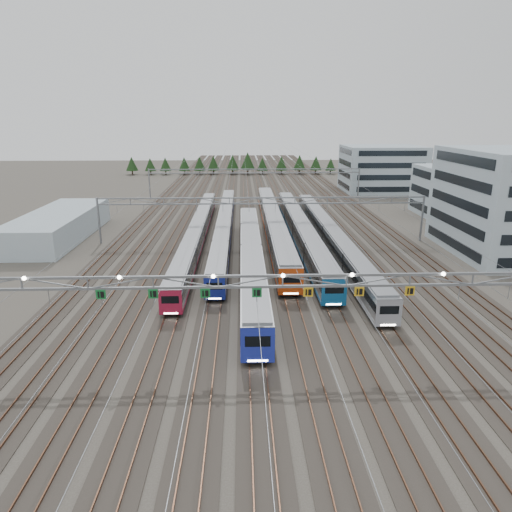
{
  "coord_description": "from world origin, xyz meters",
  "views": [
    {
      "loc": [
        -3.49,
        -37.18,
        20.94
      ],
      "look_at": [
        -1.7,
        20.03,
        3.5
      ],
      "focal_mm": 32.0,
      "sensor_mm": 36.0,
      "label": 1
    }
  ],
  "objects_px": {
    "train_a": "(198,231)",
    "gantry_mid": "(262,206)",
    "train_d": "(273,223)",
    "gantry_near": "(282,284)",
    "depot_bldg_mid": "(454,192)",
    "train_f": "(330,235)",
    "west_shed": "(59,225)",
    "gantry_far": "(255,174)",
    "train_b": "(224,225)",
    "train_c": "(251,256)",
    "train_e": "(301,230)",
    "depot_bldg_north": "(382,169)"
  },
  "relations": [
    {
      "from": "train_b",
      "to": "depot_bldg_mid",
      "type": "relative_size",
      "value": 4.08
    },
    {
      "from": "train_a",
      "to": "gantry_near",
      "type": "height_order",
      "value": "gantry_near"
    },
    {
      "from": "train_b",
      "to": "depot_bldg_north",
      "type": "relative_size",
      "value": 2.97
    },
    {
      "from": "train_d",
      "to": "west_shed",
      "type": "relative_size",
      "value": 2.12
    },
    {
      "from": "train_c",
      "to": "train_d",
      "type": "xyz_separation_m",
      "value": [
        4.5,
        20.91,
        0.02
      ]
    },
    {
      "from": "train_a",
      "to": "gantry_mid",
      "type": "bearing_deg",
      "value": -1.12
    },
    {
      "from": "train_d",
      "to": "depot_bldg_north",
      "type": "xyz_separation_m",
      "value": [
        35.4,
        51.93,
        4.3
      ]
    },
    {
      "from": "train_c",
      "to": "west_shed",
      "type": "xyz_separation_m",
      "value": [
        -34.37,
        20.04,
        0.11
      ]
    },
    {
      "from": "train_c",
      "to": "gantry_far",
      "type": "relative_size",
      "value": 0.94
    },
    {
      "from": "train_a",
      "to": "gantry_far",
      "type": "relative_size",
      "value": 1.14
    },
    {
      "from": "train_a",
      "to": "gantry_mid",
      "type": "height_order",
      "value": "gantry_mid"
    },
    {
      "from": "train_c",
      "to": "depot_bldg_mid",
      "type": "relative_size",
      "value": 3.3
    },
    {
      "from": "train_f",
      "to": "west_shed",
      "type": "xyz_separation_m",
      "value": [
        -47.87,
        7.71,
        0.32
      ]
    },
    {
      "from": "gantry_near",
      "to": "depot_bldg_mid",
      "type": "distance_m",
      "value": 74.67
    },
    {
      "from": "gantry_mid",
      "to": "gantry_far",
      "type": "distance_m",
      "value": 45.0
    },
    {
      "from": "train_d",
      "to": "train_a",
      "type": "bearing_deg",
      "value": -160.31
    },
    {
      "from": "train_b",
      "to": "train_c",
      "type": "distance_m",
      "value": 21.21
    },
    {
      "from": "train_a",
      "to": "train_c",
      "type": "distance_m",
      "value": 18.43
    },
    {
      "from": "train_e",
      "to": "gantry_mid",
      "type": "distance_m",
      "value": 7.98
    },
    {
      "from": "train_d",
      "to": "train_f",
      "type": "bearing_deg",
      "value": -43.64
    },
    {
      "from": "gantry_mid",
      "to": "depot_bldg_north",
      "type": "relative_size",
      "value": 2.56
    },
    {
      "from": "depot_bldg_mid",
      "to": "train_f",
      "type": "bearing_deg",
      "value": -142.53
    },
    {
      "from": "train_b",
      "to": "depot_bldg_north",
      "type": "xyz_separation_m",
      "value": [
        44.4,
        52.12,
        4.63
      ]
    },
    {
      "from": "gantry_near",
      "to": "gantry_mid",
      "type": "relative_size",
      "value": 1.0
    },
    {
      "from": "gantry_mid",
      "to": "depot_bldg_mid",
      "type": "distance_m",
      "value": 47.84
    },
    {
      "from": "train_a",
      "to": "gantry_near",
      "type": "xyz_separation_m",
      "value": [
        11.2,
        -40.34,
        5.17
      ]
    },
    {
      "from": "train_c",
      "to": "depot_bldg_mid",
      "type": "bearing_deg",
      "value": 39.02
    },
    {
      "from": "west_shed",
      "to": "gantry_far",
      "type": "bearing_deg",
      "value": 48.1
    },
    {
      "from": "train_d",
      "to": "gantry_far",
      "type": "distance_m",
      "value": 40.23
    },
    {
      "from": "train_d",
      "to": "gantry_near",
      "type": "relative_size",
      "value": 1.13
    },
    {
      "from": "train_e",
      "to": "depot_bldg_mid",
      "type": "distance_m",
      "value": 41.95
    },
    {
      "from": "gantry_near",
      "to": "depot_bldg_north",
      "type": "distance_m",
      "value": 104.16
    },
    {
      "from": "train_d",
      "to": "train_e",
      "type": "bearing_deg",
      "value": -48.02
    },
    {
      "from": "train_d",
      "to": "train_f",
      "type": "height_order",
      "value": "train_d"
    },
    {
      "from": "train_d",
      "to": "gantry_near",
      "type": "bearing_deg",
      "value": -92.91
    },
    {
      "from": "train_b",
      "to": "train_d",
      "type": "relative_size",
      "value": 1.03
    },
    {
      "from": "depot_bldg_north",
      "to": "train_f",
      "type": "bearing_deg",
      "value": -113.57
    },
    {
      "from": "train_b",
      "to": "depot_bldg_north",
      "type": "height_order",
      "value": "depot_bldg_north"
    },
    {
      "from": "train_f",
      "to": "gantry_near",
      "type": "xyz_separation_m",
      "value": [
        -11.3,
        -36.59,
        5.1
      ]
    },
    {
      "from": "train_e",
      "to": "train_f",
      "type": "height_order",
      "value": "train_e"
    },
    {
      "from": "west_shed",
      "to": "gantry_mid",
      "type": "bearing_deg",
      "value": -6.51
    },
    {
      "from": "train_d",
      "to": "depot_bldg_mid",
      "type": "xyz_separation_m",
      "value": [
        40.8,
        15.79,
        3.14
      ]
    },
    {
      "from": "train_a",
      "to": "train_c",
      "type": "relative_size",
      "value": 1.21
    },
    {
      "from": "train_b",
      "to": "train_c",
      "type": "relative_size",
      "value": 1.24
    },
    {
      "from": "train_a",
      "to": "train_e",
      "type": "xyz_separation_m",
      "value": [
        18.0,
        -0.17,
        0.22
      ]
    },
    {
      "from": "train_a",
      "to": "train_f",
      "type": "distance_m",
      "value": 22.81
    },
    {
      "from": "train_a",
      "to": "train_d",
      "type": "bearing_deg",
      "value": 19.69
    },
    {
      "from": "gantry_far",
      "to": "train_e",
      "type": "bearing_deg",
      "value": -81.46
    },
    {
      "from": "train_c",
      "to": "train_f",
      "type": "xyz_separation_m",
      "value": [
        13.5,
        12.33,
        -0.22
      ]
    },
    {
      "from": "train_a",
      "to": "gantry_far",
      "type": "height_order",
      "value": "gantry_far"
    }
  ]
}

